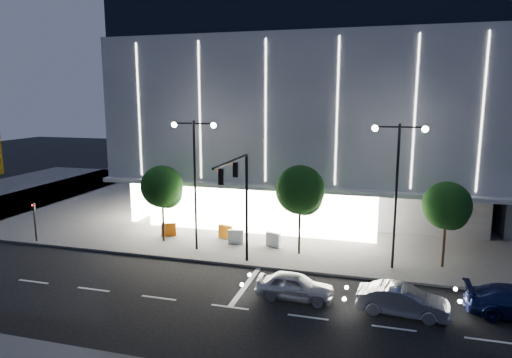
{
  "coord_description": "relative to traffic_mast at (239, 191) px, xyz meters",
  "views": [
    {
      "loc": [
        9.12,
        -21.98,
        10.54
      ],
      "look_at": [
        0.85,
        7.52,
        5.0
      ],
      "focal_mm": 32.0,
      "sensor_mm": 36.0,
      "label": 1
    }
  ],
  "objects": [
    {
      "name": "street_lamp_west",
      "position": [
        -4.0,
        2.66,
        0.93
      ],
      "size": [
        3.16,
        0.36,
        9.0
      ],
      "color": "black",
      "rests_on": "ground"
    },
    {
      "name": "barrier_c",
      "position": [
        -2.88,
        5.5,
        -4.38
      ],
      "size": [
        1.13,
        0.46,
        1.0
      ],
      "primitive_type": "cube",
      "rotation": [
        0.0,
        0.0,
        -0.19
      ],
      "color": "orange",
      "rests_on": "sidewalk_museum"
    },
    {
      "name": "tree_left",
      "position": [
        -6.97,
        3.68,
        -0.99
      ],
      "size": [
        3.02,
        3.02,
        5.72
      ],
      "color": "black",
      "rests_on": "ground"
    },
    {
      "name": "barrier_b",
      "position": [
        -1.75,
        4.55,
        -4.38
      ],
      "size": [
        1.13,
        0.41,
        1.0
      ],
      "primitive_type": "cube",
      "rotation": [
        0.0,
        0.0,
        0.15
      ],
      "color": "white",
      "rests_on": "sidewalk_museum"
    },
    {
      "name": "barrier_d",
      "position": [
        0.98,
        4.61,
        -4.38
      ],
      "size": [
        1.11,
        0.64,
        1.0
      ],
      "primitive_type": "cube",
      "rotation": [
        0.0,
        0.0,
        -0.38
      ],
      "color": "silver",
      "rests_on": "sidewalk_museum"
    },
    {
      "name": "tree_right",
      "position": [
        12.03,
        3.68,
        -1.14
      ],
      "size": [
        2.91,
        2.91,
        5.51
      ],
      "color": "black",
      "rests_on": "ground"
    },
    {
      "name": "sidewalk_museum",
      "position": [
        4.0,
        20.66,
        -4.95
      ],
      "size": [
        70.0,
        40.0,
        0.15
      ],
      "primitive_type": "cube",
      "color": "#474747",
      "rests_on": "ground"
    },
    {
      "name": "tree_mid",
      "position": [
        3.03,
        3.68,
        -0.69
      ],
      "size": [
        3.25,
        3.25,
        6.15
      ],
      "color": "black",
      "rests_on": "ground"
    },
    {
      "name": "traffic_mast",
      "position": [
        0.0,
        0.0,
        0.0
      ],
      "size": [
        0.33,
        5.89,
        7.07
      ],
      "color": "black",
      "rests_on": "ground"
    },
    {
      "name": "car_lead",
      "position": [
        3.98,
        -2.96,
        -4.32
      ],
      "size": [
        4.18,
        1.79,
        1.41
      ],
      "primitive_type": "imported",
      "rotation": [
        0.0,
        0.0,
        1.54
      ],
      "color": "#B9BBC2",
      "rests_on": "ground"
    },
    {
      "name": "ped_signal_far",
      "position": [
        -16.0,
        1.16,
        -3.14
      ],
      "size": [
        0.22,
        0.24,
        3.0
      ],
      "color": "black",
      "rests_on": "ground"
    },
    {
      "name": "street_lamp_east",
      "position": [
        9.0,
        2.66,
        0.93
      ],
      "size": [
        3.16,
        0.36,
        9.0
      ],
      "color": "black",
      "rests_on": "ground"
    },
    {
      "name": "museum",
      "position": [
        1.98,
        18.97,
        4.25
      ],
      "size": [
        30.0,
        25.8,
        18.0
      ],
      "color": "#4C4C51",
      "rests_on": "ground"
    },
    {
      "name": "barrier_a",
      "position": [
        -7.18,
        4.85,
        -4.38
      ],
      "size": [
        1.11,
        0.66,
        1.0
      ],
      "primitive_type": "cube",
      "rotation": [
        0.0,
        0.0,
        0.4
      ],
      "color": "#E05D0C",
      "rests_on": "sidewalk_museum"
    },
    {
      "name": "car_second",
      "position": [
        9.39,
        -3.29,
        -4.31
      ],
      "size": [
        4.49,
        1.94,
        1.44
      ],
      "primitive_type": "imported",
      "rotation": [
        0.0,
        0.0,
        1.47
      ],
      "color": "#AEB1B6",
      "rests_on": "ground"
    },
    {
      "name": "ground",
      "position": [
        -1.0,
        -3.34,
        -5.03
      ],
      "size": [
        160.0,
        160.0,
        0.0
      ],
      "primitive_type": "plane",
      "color": "black",
      "rests_on": "ground"
    }
  ]
}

